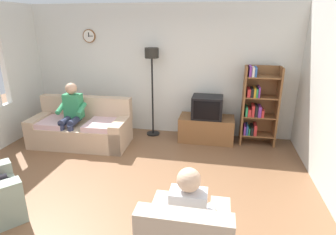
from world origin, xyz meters
name	(u,v)px	position (x,y,z in m)	size (l,w,h in m)	color
ground_plane	(119,197)	(0.00, 0.00, 0.00)	(12.00, 12.00, 0.00)	brown
back_wall_assembly	(160,70)	(0.00, 2.66, 1.35)	(6.20, 0.17, 2.70)	silver
couch	(82,129)	(-1.38, 1.62, 0.31)	(1.93, 0.96, 0.90)	tan
tv_stand	(206,129)	(1.06, 2.25, 0.25)	(1.10, 0.56, 0.51)	brown
tv	(207,107)	(1.06, 2.23, 0.73)	(0.60, 0.49, 0.44)	black
bookshelf	(257,106)	(2.03, 2.32, 0.78)	(0.68, 0.36, 1.56)	brown
floor_lamp	(152,68)	(-0.09, 2.35, 1.45)	(0.28, 0.28, 1.85)	black
person_on_couch	(71,112)	(-1.50, 1.51, 0.70)	(0.52, 0.55, 1.24)	#338C59
person_in_right_armchair	(189,212)	(1.08, -0.92, 0.60)	(0.51, 0.54, 1.12)	silver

